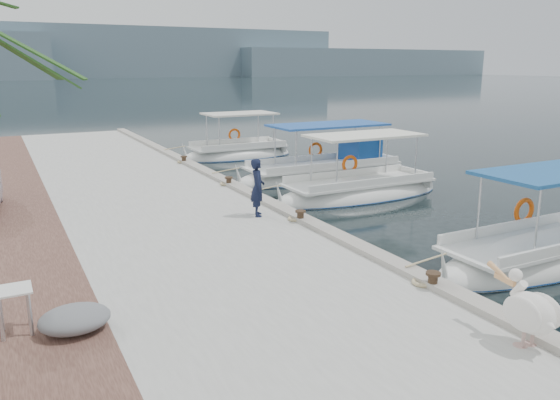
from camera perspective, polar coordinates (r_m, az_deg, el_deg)
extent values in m
plane|color=black|center=(13.64, 6.54, -5.72)|extent=(400.00, 400.00, 0.00)
cube|color=#A3A39E|center=(16.75, -11.80, -1.30)|extent=(6.00, 40.00, 0.50)
cube|color=gray|center=(17.58, -3.12, 0.75)|extent=(0.44, 40.00, 0.12)
cube|color=slate|center=(225.66, -15.91, 14.57)|extent=(160.00, 40.00, 18.00)
cube|color=slate|center=(256.99, 7.72, 14.04)|extent=(120.00, 40.00, 11.00)
ellipsoid|color=white|center=(14.50, 26.05, -5.68)|extent=(6.82, 2.07, 1.30)
ellipsoid|color=#154492|center=(14.51, 26.04, -5.76)|extent=(6.85, 2.11, 0.22)
cube|color=white|center=(14.36, 26.26, -3.80)|extent=(5.59, 1.78, 0.08)
cylinder|color=silver|center=(12.50, 25.28, -2.35)|extent=(0.05, 0.05, 1.60)
torus|color=#E1520B|center=(15.04, 24.15, -1.03)|extent=(0.68, 0.12, 0.68)
ellipsoid|color=white|center=(19.57, 8.21, 0.45)|extent=(6.62, 2.18, 1.30)
ellipsoid|color=#154492|center=(19.57, 8.21, 0.39)|extent=(6.65, 2.22, 0.22)
cube|color=white|center=(19.46, 8.26, 1.88)|extent=(5.43, 1.87, 0.08)
cube|color=white|center=(19.28, 8.84, 6.70)|extent=(3.97, 2.00, 0.08)
cylinder|color=silver|center=(17.81, 5.98, 3.46)|extent=(0.05, 0.05, 1.60)
torus|color=#E1520B|center=(20.37, 7.30, 3.74)|extent=(0.68, 0.12, 0.68)
ellipsoid|color=white|center=(22.71, 4.52, 2.43)|extent=(7.93, 2.37, 1.30)
ellipsoid|color=#154492|center=(22.72, 4.51, 2.38)|extent=(7.97, 2.42, 0.22)
cube|color=white|center=(22.62, 4.54, 3.67)|extent=(6.50, 2.04, 0.08)
cube|color=#204FA3|center=(22.49, 5.05, 7.82)|extent=(4.76, 2.18, 0.08)
cylinder|color=silver|center=(20.84, 1.70, 5.06)|extent=(0.05, 0.05, 1.60)
torus|color=#E1520B|center=(23.65, 3.73, 5.24)|extent=(0.68, 0.12, 0.68)
cube|color=#154492|center=(23.51, 8.27, 5.32)|extent=(1.20, 1.66, 1.00)
ellipsoid|color=white|center=(27.89, -4.43, 4.58)|extent=(5.79, 2.34, 1.30)
ellipsoid|color=#154492|center=(27.89, -4.43, 4.54)|extent=(5.81, 2.38, 0.22)
cube|color=white|center=(27.81, -4.45, 5.60)|extent=(4.74, 2.01, 0.08)
cube|color=silver|center=(27.68, -4.24, 8.98)|extent=(3.47, 2.15, 0.08)
cylinder|color=silver|center=(26.42, -6.35, 6.87)|extent=(0.05, 0.05, 1.60)
torus|color=#E1520B|center=(28.88, -4.79, 6.80)|extent=(0.68, 0.12, 0.68)
cylinder|color=black|center=(10.66, 15.67, -8.18)|extent=(0.18, 0.18, 0.30)
cylinder|color=black|center=(10.61, 15.73, -7.42)|extent=(0.28, 0.28, 0.05)
cylinder|color=black|center=(14.48, 2.15, -1.77)|extent=(0.18, 0.18, 0.30)
cylinder|color=black|center=(14.44, 2.16, -1.19)|extent=(0.28, 0.28, 0.05)
cylinder|color=black|center=(18.86, -5.37, 1.89)|extent=(0.18, 0.18, 0.30)
cylinder|color=black|center=(18.83, -5.38, 2.34)|extent=(0.28, 0.28, 0.05)
cylinder|color=black|center=(23.49, -10.00, 4.13)|extent=(0.18, 0.18, 0.30)
cylinder|color=black|center=(23.47, -10.02, 4.49)|extent=(0.28, 0.28, 0.05)
cylinder|color=tan|center=(9.05, 24.11, -12.91)|extent=(0.05, 0.05, 0.33)
cylinder|color=tan|center=(9.16, 24.90, -12.68)|extent=(0.05, 0.05, 0.33)
ellipsoid|color=white|center=(8.95, 24.74, -10.68)|extent=(0.60, 0.85, 0.62)
cylinder|color=white|center=(9.04, 23.69, -8.52)|extent=(0.18, 0.30, 0.33)
sphere|color=white|center=(9.04, 23.41, -7.21)|extent=(0.20, 0.20, 0.20)
cone|color=#EAA566|center=(9.29, 22.11, -7.15)|extent=(0.20, 0.61, 0.24)
imported|color=black|center=(14.97, -2.36, 1.32)|extent=(0.56, 0.68, 1.60)
ellipsoid|color=slate|center=(9.32, -20.66, -11.56)|extent=(1.10, 0.90, 0.40)
cylinder|color=silver|center=(9.37, -27.13, -11.07)|extent=(0.06, 0.06, 0.70)
cylinder|color=silver|center=(9.37, -24.66, -10.79)|extent=(0.06, 0.06, 0.70)
cylinder|color=silver|center=(9.74, -27.18, -10.13)|extent=(0.06, 0.06, 0.70)
cylinder|color=silver|center=(9.74, -24.80, -9.87)|extent=(0.06, 0.06, 0.70)
cube|color=white|center=(9.42, -26.18, -8.43)|extent=(0.55, 0.55, 0.03)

